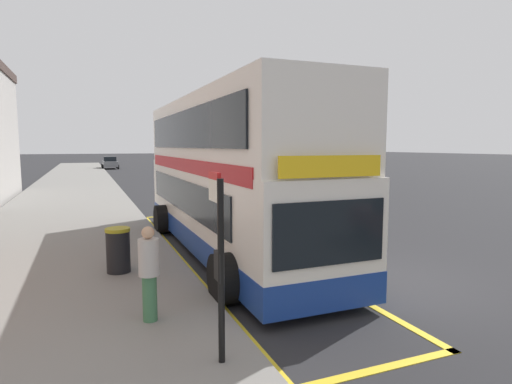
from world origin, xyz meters
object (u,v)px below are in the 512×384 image
pedestrian_waiting_near_sign (149,270)px  parked_car_grey_far (110,163)px  bus_stop_sign (219,250)px  double_decker_bus (226,180)px  litter_bin (118,250)px  parked_car_navy_across (204,168)px

pedestrian_waiting_near_sign → parked_car_grey_far: bearing=87.6°
parked_car_grey_far → pedestrian_waiting_near_sign: bearing=-90.7°
bus_stop_sign → double_decker_bus: bearing=71.1°
double_decker_bus → litter_bin: bearing=-153.7°
pedestrian_waiting_near_sign → litter_bin: (-0.28, 3.06, -0.34)m
litter_bin → bus_stop_sign: bearing=-78.2°
bus_stop_sign → litter_bin: size_ratio=2.48×
litter_bin → parked_car_grey_far: bearing=87.2°
pedestrian_waiting_near_sign → double_decker_bus: bearing=58.3°
parked_car_navy_across → parked_car_grey_far: bearing=112.4°
bus_stop_sign → parked_car_navy_across: (9.53, 36.00, -0.87)m
bus_stop_sign → parked_car_navy_across: 37.25m
pedestrian_waiting_near_sign → litter_bin: pedestrian_waiting_near_sign is taller
litter_bin → double_decker_bus: bearing=26.3°
double_decker_bus → parked_car_grey_far: 47.25m
bus_stop_sign → parked_car_navy_across: bearing=75.2°
bus_stop_sign → parked_car_navy_across: bus_stop_sign is taller
double_decker_bus → bus_stop_sign: (-2.15, -6.28, -0.40)m
double_decker_bus → parked_car_navy_across: size_ratio=2.68×
parked_car_grey_far → pedestrian_waiting_near_sign: (-2.14, -51.83, 0.21)m
bus_stop_sign → pedestrian_waiting_near_sign: (-0.70, 1.67, -0.66)m
parked_car_navy_across → pedestrian_waiting_near_sign: (-10.24, -34.33, 0.21)m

